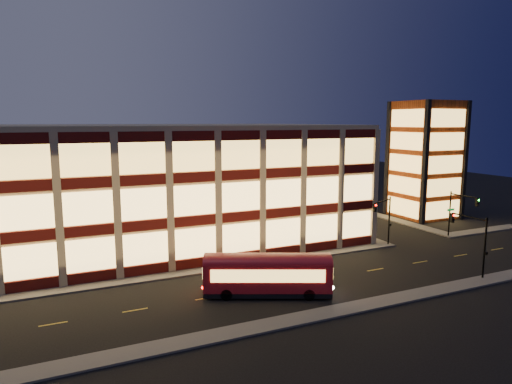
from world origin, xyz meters
name	(u,v)px	position (x,y,z in m)	size (l,w,h in m)	color
ground	(206,274)	(0.00, 0.00, 0.00)	(200.00, 200.00, 0.00)	black
sidewalk_office_south	(174,274)	(-3.00, 1.00, 0.07)	(54.00, 2.00, 0.15)	#514F4C
sidewalk_office_east	(314,219)	(23.00, 17.00, 0.07)	(2.00, 30.00, 0.15)	#514F4C
sidewalk_tower_south	(482,231)	(40.00, 1.00, 0.07)	(14.00, 2.00, 0.15)	#514F4C
sidewalk_tower_west	(371,213)	(34.00, 17.00, 0.07)	(2.00, 30.00, 0.15)	#514F4C
sidewalk_near	(263,326)	(0.00, -13.00, 0.07)	(100.00, 2.00, 0.15)	#514F4C
office_building	(141,182)	(-2.91, 16.91, 7.25)	(50.45, 30.45, 14.50)	tan
stair_tower	(425,160)	(39.95, 11.95, 8.99)	(8.60, 8.60, 18.00)	#8C3814
traffic_signal_far	(384,214)	(22.21, 0.24, 4.11)	(3.79, 1.87, 6.00)	black
traffic_signal_right	(459,208)	(33.50, -0.62, 4.10)	(1.20, 4.37, 6.00)	black
traffic_signal_near	(472,234)	(23.50, -11.03, 4.13)	(0.32, 4.45, 6.00)	black
trolley_bus	(268,272)	(3.04, -7.49, 2.04)	(11.02, 7.04, 3.69)	#A00813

